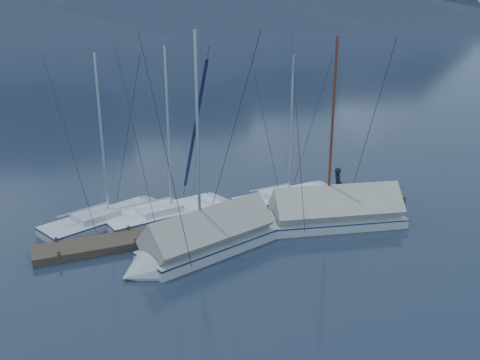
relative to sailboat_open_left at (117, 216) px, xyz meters
name	(u,v)px	position (x,y,z in m)	size (l,w,h in m)	color
ground	(258,242)	(5.10, -4.99, -0.15)	(1000.00, 1000.00, 0.00)	black
dock	(240,223)	(5.10, -2.99, -0.04)	(18.00, 1.50, 0.54)	#382D23
mooring_posts	(230,220)	(4.60, -2.99, 0.20)	(15.12, 1.52, 0.35)	#382D23
sailboat_open_left	(117,216)	(0.00, 0.00, 0.00)	(6.65, 4.16, 8.53)	silver
sailboat_open_mid	(180,211)	(2.95, -0.63, 0.01)	(6.91, 3.27, 8.82)	white
sailboat_open_right	(296,196)	(9.20, -0.89, -0.01)	(6.37, 2.77, 8.19)	white
sailboat_covered_near	(324,216)	(8.65, -4.53, 0.32)	(7.53, 3.74, 9.39)	silver
sailboat_covered_far	(198,244)	(2.33, -5.08, 0.32)	(7.20, 4.00, 9.68)	silver
person	(338,185)	(10.37, -2.99, 1.09)	(0.66, 0.43, 1.81)	black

